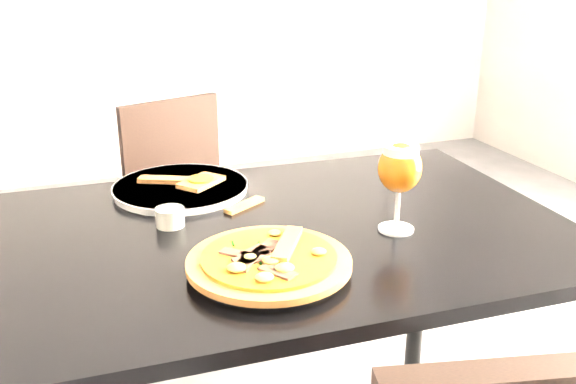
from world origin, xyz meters
name	(u,v)px	position (x,y,z in m)	size (l,w,h in m)	color
dining_table	(284,265)	(0.08, 0.35, 0.66)	(1.22, 0.84, 0.75)	black
chair_far	(191,212)	(0.05, 1.20, 0.46)	(0.48, 0.48, 0.83)	black
plate_main	(270,262)	(0.00, 0.19, 0.76)	(0.27, 0.27, 0.01)	white
pizza	(269,260)	(-0.01, 0.16, 0.77)	(0.30, 0.30, 0.03)	#945E23
plate_second	(181,188)	(-0.08, 0.63, 0.76)	(0.32, 0.32, 0.02)	white
crust_scraps	(189,181)	(-0.06, 0.63, 0.77)	(0.21, 0.15, 0.02)	#945E23
loose_crust	(244,205)	(0.04, 0.48, 0.75)	(0.11, 0.03, 0.01)	#945E23
sauce_cup	(170,216)	(-0.14, 0.43, 0.77)	(0.06, 0.06, 0.04)	silver
beer_glass	(400,169)	(0.30, 0.25, 0.88)	(0.09, 0.09, 0.19)	silver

